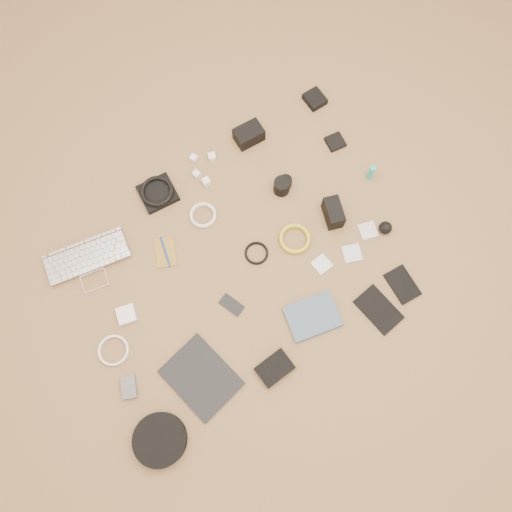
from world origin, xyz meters
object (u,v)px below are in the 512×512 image
paperback (320,334)px  phone (232,305)px  tablet (201,377)px  laptop (91,267)px  dslr_camera (249,135)px  headphone_case (160,440)px

paperback → phone: bearing=50.4°
paperback → tablet: bearing=88.8°
laptop → phone: bearing=-37.4°
laptop → phone: 0.60m
laptop → dslr_camera: 0.89m
tablet → paperback: size_ratio=1.34×
tablet → headphone_case: bearing=-167.1°
dslr_camera → headphone_case: bearing=-134.8°
tablet → headphone_case: size_ratio=1.38×
tablet → laptop: bearing=92.0°
dslr_camera → tablet: (-0.72, -0.79, -0.03)m
laptop → headphone_case: (-0.08, -0.74, 0.01)m
laptop → paperback: bearing=-38.9°
dslr_camera → headphone_case: 1.31m
phone → headphone_case: 0.57m
tablet → headphone_case: (-0.24, -0.11, 0.02)m
dslr_camera → phone: bearing=-125.6°
tablet → phone: bearing=23.5°
tablet → phone: 0.31m
laptop → headphone_case: bearing=-86.5°
laptop → headphone_case: 0.74m
laptop → dslr_camera: (0.88, 0.16, 0.02)m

